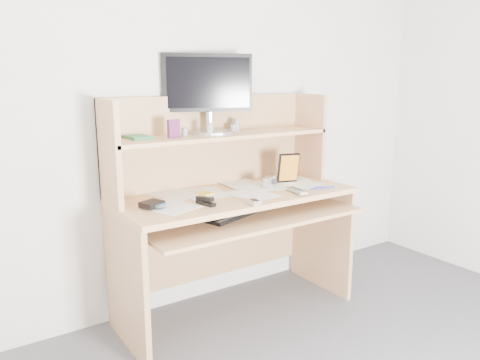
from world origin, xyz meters
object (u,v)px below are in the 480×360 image
desk (229,199)px  keyboard (235,212)px  monitor (208,91)px  tv_remote (297,191)px  game_case (288,168)px

desk → keyboard: (-0.06, -0.16, -0.03)m
keyboard → monitor: monitor is taller
keyboard → monitor: 0.73m
desk → monitor: (-0.05, 0.14, 0.63)m
keyboard → tv_remote: (0.36, -0.11, 0.10)m
desk → monitor: bearing=111.5°
tv_remote → monitor: monitor is taller
tv_remote → monitor: 0.78m
tv_remote → game_case: game_case is taller
tv_remote → monitor: (-0.35, 0.41, 0.56)m
keyboard → tv_remote: size_ratio=2.82×
desk → game_case: bearing=-7.2°
tv_remote → desk: bearing=147.4°
monitor → keyboard: bearing=-73.6°
desk → keyboard: size_ratio=3.01×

